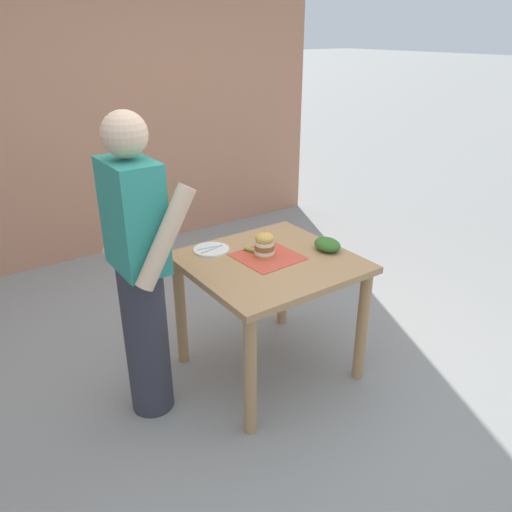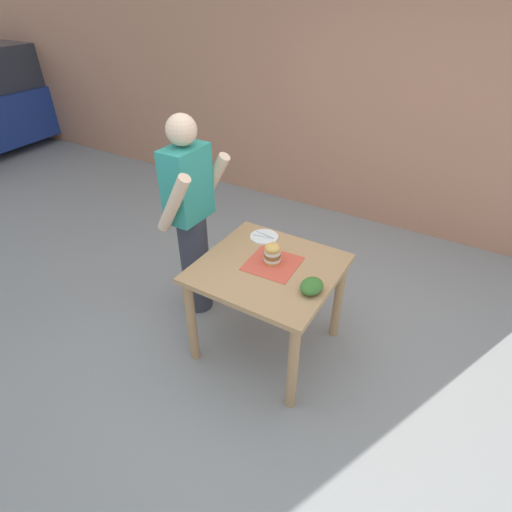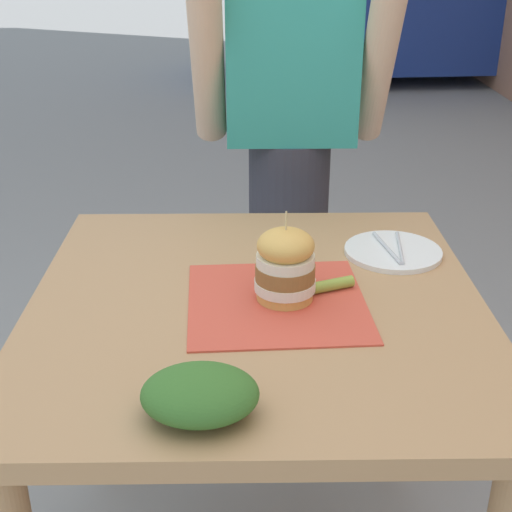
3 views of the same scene
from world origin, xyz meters
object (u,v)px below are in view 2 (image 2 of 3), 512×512
parked_car_near_curb (221,54)px  parked_car_mid_block (0,99)px  patio_table (268,281)px  diner_across_table (191,219)px  sandwich (273,253)px  side_salad (312,286)px  side_plate_with_forks (264,237)px  pickle_spear (275,252)px

parked_car_near_curb → parked_car_mid_block: bearing=177.6°
patio_table → diner_across_table: 0.80m
parked_car_mid_block → parked_car_near_curb: bearing=-2.4°
patio_table → sandwich: sandwich is taller
patio_table → sandwich: bearing=-2.5°
patio_table → side_salad: side_salad is taller
patio_table → diner_across_table: (0.11, 0.76, 0.24)m
patio_table → diner_across_table: diner_across_table is taller
diner_across_table → parked_car_mid_block: size_ratio=0.39×
patio_table → parked_car_mid_block: (1.99, 6.54, 0.08)m
side_salad → parked_car_mid_block: bearing=73.3°
patio_table → side_plate_with_forks: size_ratio=4.29×
pickle_spear → diner_across_table: (-0.04, 0.73, 0.09)m
sandwich → side_salad: 0.40m
sandwich → patio_table: bearing=177.5°
side_plate_with_forks → pickle_spear: bearing=-131.1°
patio_table → sandwich: 0.22m
side_plate_with_forks → parked_car_near_curb: bearing=37.2°
patio_table → diner_across_table: bearing=81.8°
patio_table → pickle_spear: 0.22m
pickle_spear → parked_car_near_curb: parked_car_near_curb is taller
pickle_spear → patio_table: bearing=-168.3°
parked_car_mid_block → diner_across_table: bearing=-108.0°
pickle_spear → diner_across_table: size_ratio=0.05×
pickle_spear → side_salad: size_ratio=0.51×
pickle_spear → parked_car_mid_block: (1.83, 6.51, -0.07)m
pickle_spear → parked_car_near_curb: size_ratio=0.02×
side_plate_with_forks → parked_car_near_curb: size_ratio=0.05×
patio_table → side_salad: 0.42m
side_plate_with_forks → diner_across_table: (-0.20, 0.54, 0.10)m
sandwich → side_salad: (-0.15, -0.37, -0.04)m
pickle_spear → side_salad: bearing=-121.5°
pickle_spear → side_salad: 0.47m
patio_table → parked_car_near_curb: parked_car_near_curb is taller
side_salad → parked_car_mid_block: size_ratio=0.04×
diner_across_table → parked_car_near_curb: bearing=34.0°
parked_car_near_curb → parked_car_mid_block: same height
side_plate_with_forks → side_salad: (-0.41, -0.58, 0.03)m
sandwich → parked_car_mid_block: (1.93, 6.54, -0.14)m
pickle_spear → side_plate_with_forks: (0.16, 0.18, -0.01)m
side_salad → parked_car_mid_block: (2.08, 6.91, -0.10)m
side_salad → parked_car_mid_block: parked_car_mid_block is taller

